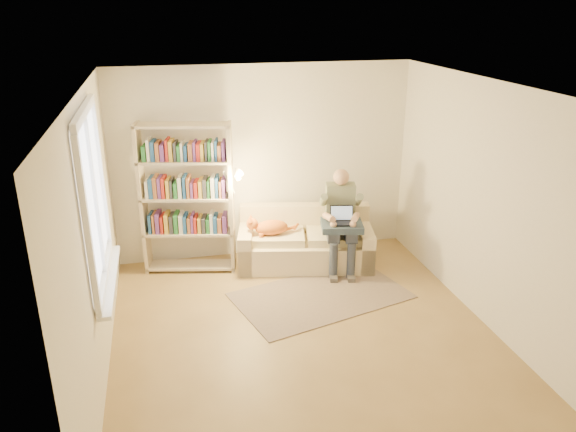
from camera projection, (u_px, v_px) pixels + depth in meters
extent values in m
plane|color=olive|center=(305.00, 336.00, 5.96)|extent=(4.50, 4.50, 0.00)
cube|color=white|center=(308.00, 89.00, 5.03)|extent=(4.00, 4.50, 0.02)
cube|color=silver|center=(93.00, 242.00, 5.07)|extent=(0.02, 4.50, 2.60)
cube|color=silver|center=(490.00, 207.00, 5.92)|extent=(0.02, 4.50, 2.60)
cube|color=silver|center=(264.00, 163.00, 7.54)|extent=(4.00, 0.02, 2.60)
cube|color=silver|center=(400.00, 355.00, 3.45)|extent=(4.00, 0.02, 2.60)
plane|color=white|center=(94.00, 198.00, 5.14)|extent=(0.00, 1.50, 1.50)
cube|color=white|center=(84.00, 112.00, 4.85)|extent=(0.05, 1.50, 0.08)
cube|color=white|center=(105.00, 275.00, 5.42)|extent=(0.05, 1.50, 0.08)
cube|color=white|center=(95.00, 198.00, 5.14)|extent=(0.04, 0.05, 1.50)
cube|color=white|center=(110.00, 279.00, 5.45)|extent=(0.12, 1.52, 0.04)
cube|color=beige|center=(305.00, 251.00, 7.54)|extent=(1.89, 1.14, 0.37)
cube|color=beige|center=(304.00, 217.00, 7.69)|extent=(1.76, 0.54, 0.38)
cube|color=beige|center=(246.00, 247.00, 7.49)|extent=(0.34, 0.81, 0.53)
cube|color=beige|center=(364.00, 246.00, 7.52)|extent=(0.34, 0.81, 0.53)
cube|color=beige|center=(276.00, 237.00, 7.40)|extent=(0.84, 0.67, 0.11)
cube|color=beige|center=(335.00, 236.00, 7.42)|extent=(0.84, 0.67, 0.11)
cube|color=gray|center=(340.00, 203.00, 7.32)|extent=(0.41, 0.28, 0.52)
sphere|color=tan|center=(341.00, 177.00, 7.18)|extent=(0.21, 0.21, 0.21)
cube|color=#303643|center=(333.00, 232.00, 7.20)|extent=(0.23, 0.44, 0.16)
cube|color=#303643|center=(350.00, 232.00, 7.21)|extent=(0.23, 0.44, 0.16)
cylinder|color=#303643|center=(333.00, 261.00, 7.12)|extent=(0.11, 0.11, 0.49)
cylinder|color=#303643|center=(351.00, 261.00, 7.13)|extent=(0.11, 0.11, 0.49)
ellipsoid|color=orange|center=(276.00, 227.00, 7.33)|extent=(0.47, 0.31, 0.19)
sphere|color=orange|center=(256.00, 224.00, 7.26)|extent=(0.15, 0.15, 0.15)
cylinder|color=orange|center=(293.00, 228.00, 7.39)|extent=(0.22, 0.09, 0.06)
cube|color=#293948|center=(340.00, 226.00, 7.16)|extent=(0.60, 0.52, 0.08)
cube|color=black|center=(340.00, 223.00, 7.10)|extent=(0.34, 0.27, 0.02)
cube|color=black|center=(339.00, 213.00, 7.17)|extent=(0.31, 0.13, 0.19)
plane|color=#8CA5CC|center=(339.00, 213.00, 7.17)|extent=(0.28, 0.13, 0.26)
cube|color=#C3B193|center=(143.00, 200.00, 7.10)|extent=(0.10, 0.30, 1.96)
cube|color=#C3B193|center=(231.00, 199.00, 7.12)|extent=(0.10, 0.30, 1.96)
cube|color=#C3B193|center=(192.00, 265.00, 7.45)|extent=(1.20, 0.53, 0.03)
cube|color=#C3B193|center=(189.00, 232.00, 7.28)|extent=(1.20, 0.53, 0.03)
cube|color=#C3B193|center=(187.00, 197.00, 7.10)|extent=(1.20, 0.53, 0.03)
cube|color=#C3B193|center=(185.00, 161.00, 6.93)|extent=(1.20, 0.53, 0.03)
cube|color=#C3B193|center=(182.00, 125.00, 6.77)|extent=(1.20, 0.53, 0.03)
cube|color=#66337F|center=(189.00, 223.00, 7.23)|extent=(1.02, 0.44, 0.23)
cube|color=#B2261E|center=(186.00, 187.00, 7.06)|extent=(1.02, 0.44, 0.23)
cube|color=gold|center=(184.00, 150.00, 6.89)|extent=(1.02, 0.44, 0.23)
cylinder|color=silver|center=(225.00, 194.00, 7.10)|extent=(0.11, 0.11, 0.04)
cone|color=silver|center=(237.00, 175.00, 6.88)|extent=(0.16, 0.18, 0.16)
cube|color=#806C5D|center=(321.00, 296.00, 6.78)|extent=(2.26, 1.69, 0.01)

